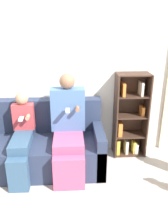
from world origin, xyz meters
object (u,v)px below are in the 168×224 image
adult_seated (68,125)px  bookshelf (129,118)px  child_seated (21,138)px  couch (34,146)px

adult_seated → bookshelf: 0.97m
child_seated → bookshelf: 1.54m
child_seated → couch: bearing=57.0°
child_seated → bookshelf: bearing=17.0°
adult_seated → bookshelf: bearing=24.0°
couch → bookshelf: (1.36, 0.27, 0.27)m
adult_seated → bookshelf: size_ratio=1.04×
couch → adult_seated: (0.48, -0.12, 0.36)m
bookshelf → child_seated: bearing=-163.0°
couch → adult_seated: 0.61m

